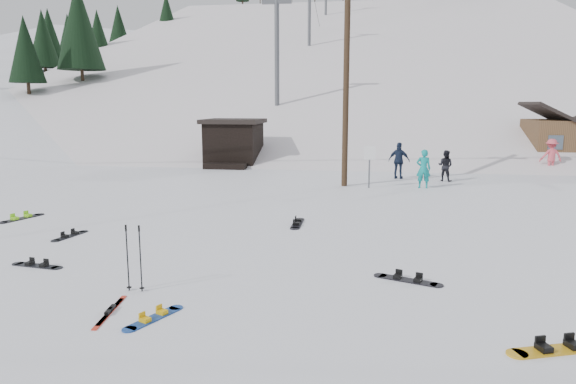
# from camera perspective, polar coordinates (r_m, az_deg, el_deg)

# --- Properties ---
(ground) EXTENTS (200.00, 200.00, 0.00)m
(ground) POSITION_cam_1_polar(r_m,az_deg,el_deg) (10.18, -9.66, -11.49)
(ground) COLOR white
(ground) RESTS_ON ground
(ski_slope) EXTENTS (60.00, 85.24, 65.97)m
(ski_slope) POSITION_cam_1_polar(r_m,az_deg,el_deg) (65.92, 6.22, -3.97)
(ski_slope) COLOR white
(ski_slope) RESTS_ON ground
(ridge_left) EXTENTS (47.54, 95.03, 58.38)m
(ridge_left) POSITION_cam_1_polar(r_m,az_deg,el_deg) (70.65, -24.75, -3.07)
(ridge_left) COLOR white
(ridge_left) RESTS_ON ground
(treeline_left) EXTENTS (20.00, 64.00, 10.00)m
(treeline_left) POSITION_cam_1_polar(r_m,az_deg,el_deg) (61.56, -28.06, 5.27)
(treeline_left) COLOR black
(treeline_left) RESTS_ON ground
(treeline_crest) EXTENTS (50.00, 6.00, 10.00)m
(treeline_crest) POSITION_cam_1_polar(r_m,az_deg,el_deg) (95.08, 7.36, 7.55)
(treeline_crest) COLOR black
(treeline_crest) RESTS_ON ski_slope
(utility_pole) EXTENTS (2.00, 0.26, 9.00)m
(utility_pole) POSITION_cam_1_polar(r_m,az_deg,el_deg) (23.01, 6.48, 12.28)
(utility_pole) COLOR #3A2819
(utility_pole) RESTS_ON ground
(trail_sign) EXTENTS (0.50, 0.09, 1.85)m
(trail_sign) POSITION_cam_1_polar(r_m,az_deg,el_deg) (22.66, 9.05, 3.63)
(trail_sign) COLOR #595B60
(trail_sign) RESTS_ON ground
(lift_hut) EXTENTS (3.40, 4.10, 2.75)m
(lift_hut) POSITION_cam_1_polar(r_m,az_deg,el_deg) (31.07, -6.05, 5.52)
(lift_hut) COLOR black
(lift_hut) RESTS_ON ground
(lift_tower_near) EXTENTS (2.20, 0.36, 8.00)m
(lift_tower_near) POSITION_cam_1_polar(r_m,az_deg,el_deg) (39.83, -1.23, 15.87)
(lift_tower_near) COLOR #595B60
(lift_tower_near) RESTS_ON ski_slope
(lift_tower_mid) EXTENTS (2.20, 0.36, 8.00)m
(lift_tower_mid) POSITION_cam_1_polar(r_m,az_deg,el_deg) (60.34, 2.40, 20.03)
(lift_tower_mid) COLOR #595B60
(lift_tower_mid) RESTS_ON ski_slope
(cabin) EXTENTS (5.39, 4.40, 3.77)m
(cabin) POSITION_cam_1_polar(r_m,az_deg,el_deg) (35.09, 29.05, 5.02)
(cabin) COLOR brown
(cabin) RESTS_ON ground
(hero_snowboard) EXTENTS (0.67, 1.23, 0.09)m
(hero_snowboard) POSITION_cam_1_polar(r_m,az_deg,el_deg) (9.42, -14.69, -13.33)
(hero_snowboard) COLOR navy
(hero_snowboard) RESTS_ON ground
(hero_skis) EXTENTS (0.30, 1.51, 0.08)m
(hero_skis) POSITION_cam_1_polar(r_m,az_deg,el_deg) (9.91, -19.15, -12.38)
(hero_skis) COLOR #AC2111
(hero_skis) RESTS_ON ground
(ski_poles) EXTENTS (0.37, 0.10, 1.34)m
(ski_poles) POSITION_cam_1_polar(r_m,az_deg,el_deg) (10.59, -16.75, -6.99)
(ski_poles) COLOR black
(ski_poles) RESTS_ON ground
(board_scatter_a) EXTENTS (1.33, 0.39, 0.09)m
(board_scatter_a) POSITION_cam_1_polar(r_m,az_deg,el_deg) (13.16, -26.11, -7.32)
(board_scatter_a) COLOR black
(board_scatter_a) RESTS_ON ground
(board_scatter_b) EXTENTS (0.44, 1.31, 0.09)m
(board_scatter_b) POSITION_cam_1_polar(r_m,az_deg,el_deg) (15.65, -23.06, -4.47)
(board_scatter_b) COLOR black
(board_scatter_b) RESTS_ON ground
(board_scatter_c) EXTENTS (0.69, 1.57, 0.11)m
(board_scatter_c) POSITION_cam_1_polar(r_m,az_deg,el_deg) (18.65, -27.50, -2.57)
(board_scatter_c) COLOR black
(board_scatter_c) RESTS_ON ground
(board_scatter_d) EXTENTS (1.41, 0.70, 0.10)m
(board_scatter_d) POSITION_cam_1_polar(r_m,az_deg,el_deg) (11.20, 13.16, -9.46)
(board_scatter_d) COLOR black
(board_scatter_d) RESTS_ON ground
(board_scatter_e) EXTENTS (1.61, 0.79, 0.12)m
(board_scatter_e) POSITION_cam_1_polar(r_m,az_deg,el_deg) (9.04, 27.82, -15.16)
(board_scatter_e) COLOR gold
(board_scatter_e) RESTS_ON ground
(board_scatter_f) EXTENTS (0.31, 1.55, 0.11)m
(board_scatter_f) POSITION_cam_1_polar(r_m,az_deg,el_deg) (15.84, 1.04, -3.48)
(board_scatter_f) COLOR black
(board_scatter_f) RESTS_ON ground
(skier_teal) EXTENTS (0.63, 0.42, 1.70)m
(skier_teal) POSITION_cam_1_polar(r_m,az_deg,el_deg) (23.20, 14.82, 2.51)
(skier_teal) COLOR #0D8989
(skier_teal) RESTS_ON ground
(skier_dark) EXTENTS (0.89, 0.83, 1.48)m
(skier_dark) POSITION_cam_1_polar(r_m,az_deg,el_deg) (25.58, 17.08, 2.81)
(skier_dark) COLOR black
(skier_dark) RESTS_ON ground
(skier_pink) EXTENTS (1.25, 0.84, 1.80)m
(skier_pink) POSITION_cam_1_polar(r_m,az_deg,el_deg) (30.97, 27.19, 3.61)
(skier_pink) COLOR #DB4D5B
(skier_pink) RESTS_ON ground
(skier_navy) EXTENTS (1.13, 0.71, 1.79)m
(skier_navy) POSITION_cam_1_polar(r_m,az_deg,el_deg) (25.79, 12.24, 3.42)
(skier_navy) COLOR #162138
(skier_navy) RESTS_ON ground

